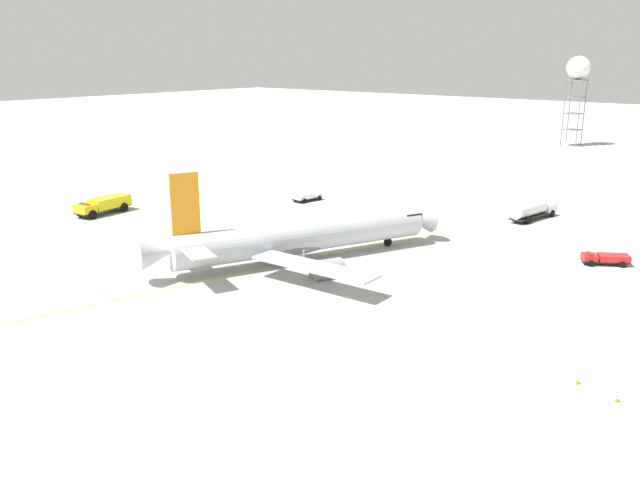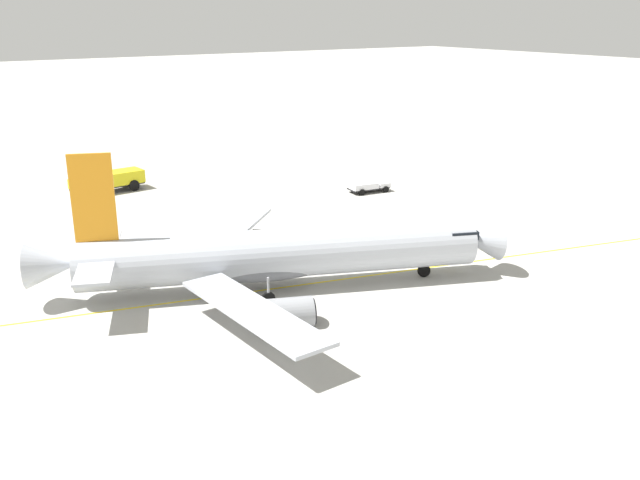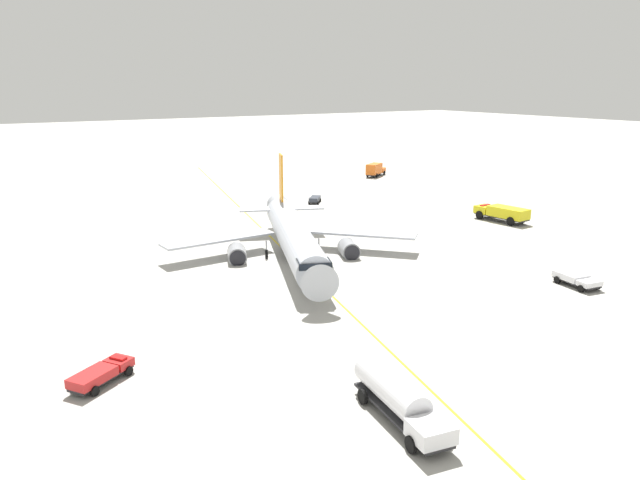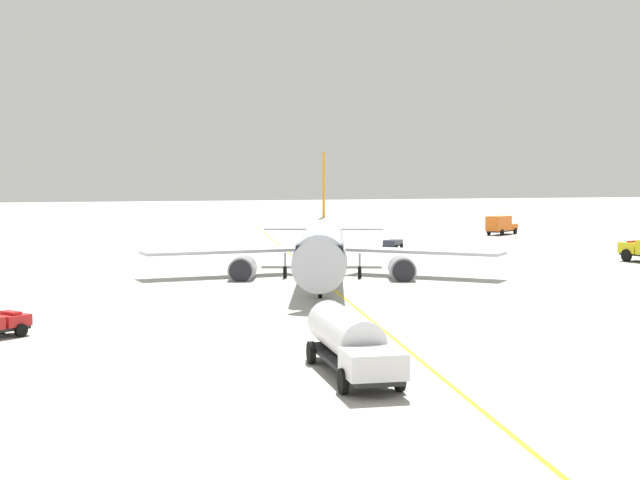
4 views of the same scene
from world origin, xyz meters
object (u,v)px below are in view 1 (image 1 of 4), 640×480
pushback_tug_truck (306,196)px  ops_pickup_truck (606,258)px  safety_cone_mid (617,398)px  safety_cone_near (578,380)px  fuel_tanker_truck (532,209)px  fire_tender_truck (104,204)px  airliner_main (299,238)px  radar_tower (578,70)px

pushback_tug_truck → ops_pickup_truck: ops_pickup_truck is taller
safety_cone_mid → safety_cone_near: bearing=-105.8°
fuel_tanker_truck → fire_tender_truck: 65.86m
pushback_tug_truck → fire_tender_truck: (27.30, -18.24, 0.72)m
fuel_tanker_truck → airliner_main: bearing=169.2°
ops_pickup_truck → safety_cone_mid: (32.74, 11.05, -0.53)m
fire_tender_truck → fuel_tanker_truck: bearing=120.6°
fuel_tanker_truck → safety_cone_near: 53.23m
pushback_tug_truck → safety_cone_mid: pushback_tug_truck is taller
radar_tower → pushback_tug_truck: bearing=-5.4°
pushback_tug_truck → airliner_main: bearing=-132.9°
ops_pickup_truck → fire_tender_truck: bearing=-14.4°
airliner_main → safety_cone_near: airliner_main is taller
radar_tower → safety_cone_mid: (135.69, 52.20, -19.54)m
fuel_tanker_truck → fire_tender_truck: bearing=135.2°
radar_tower → safety_cone_near: bearing=20.0°
pushback_tug_truck → ops_pickup_truck: (4.08, 50.53, -0.00)m
airliner_main → safety_cone_mid: (10.84, 40.23, -2.58)m
safety_cone_near → radar_tower: bearing=-160.0°
fuel_tanker_truck → pushback_tug_truck: 36.74m
fire_tender_truck → ops_pickup_truck: bearing=102.8°
airliner_main → safety_cone_near: size_ratio=67.74×
fuel_tanker_truck → radar_tower: 92.57m
fire_tender_truck → safety_cone_mid: 80.39m
ops_pickup_truck → pushback_tug_truck: bearing=-37.6°
airliner_main → fuel_tanker_truck: airliner_main is taller
radar_tower → safety_cone_near: size_ratio=42.84×
pushback_tug_truck → safety_cone_near: bearing=-113.9°
radar_tower → safety_cone_near: radar_tower is taller
pushback_tug_truck → fire_tender_truck: fire_tender_truck is taller
fire_tender_truck → pushback_tug_truck: bearing=140.4°
ops_pickup_truck → radar_tower: (-102.95, -41.15, 19.01)m
airliner_main → fuel_tanker_truck: bearing=2.5°
airliner_main → pushback_tug_truck: airliner_main is taller
pushback_tug_truck → safety_cone_near: pushback_tug_truck is taller
fuel_tanker_truck → safety_cone_mid: bearing=-142.3°
fuel_tanker_truck → radar_tower: radar_tower is taller
pushback_tug_truck → safety_cone_mid: 71.75m
airliner_main → fire_tender_truck: (1.32, -39.58, -1.33)m
fuel_tanker_truck → pushback_tug_truck: bearing=117.5°
fire_tender_truck → radar_tower: radar_tower is taller
airliner_main → ops_pickup_truck: size_ratio=6.80×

